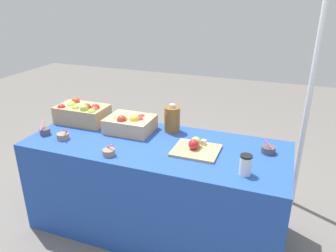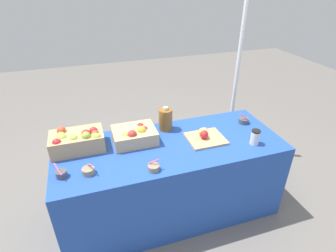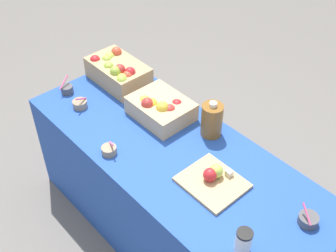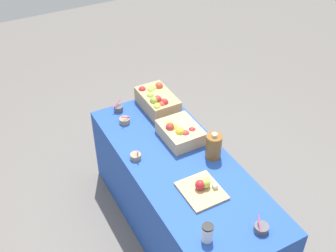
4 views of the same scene
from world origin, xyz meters
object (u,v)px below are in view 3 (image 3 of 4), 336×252
Objects in this scene: sample_bowl_near at (308,219)px; coffee_cup at (243,242)px; sample_bowl_extra at (109,150)px; apple_crate_middle at (161,108)px; sample_bowl_far at (67,89)px; cider_jug at (212,120)px; sample_bowl_mid at (80,104)px; cutting_board_front at (213,179)px; apple_crate_left at (118,72)px.

sample_bowl_near is 0.85× the size of coffee_cup.
coffee_cup is (0.89, 0.07, 0.04)m from sample_bowl_extra.
sample_bowl_near is (1.05, -0.00, -0.04)m from apple_crate_middle.
sample_bowl_far is 0.98m from cider_jug.
sample_bowl_near is 1.08m from sample_bowl_extra.
sample_bowl_extra is 0.41× the size of cider_jug.
apple_crate_middle reaches higher than sample_bowl_extra.
cider_jug is (-0.74, 0.12, 0.08)m from sample_bowl_near.
apple_crate_middle is 3.68× the size of sample_bowl_mid.
cutting_board_front is 1.39× the size of cider_jug.
apple_crate_left is 0.68m from sample_bowl_extra.
cutting_board_front is 2.42× the size of coffee_cup.
sample_bowl_far reaches higher than cutting_board_front.
sample_bowl_far is (-0.13, -0.32, -0.06)m from apple_crate_left.
cutting_board_front is at bearing -44.62° from cider_jug.
sample_bowl_far reaches higher than sample_bowl_extra.
cider_jug is 0.78m from coffee_cup.
sample_bowl_mid is (-0.40, -0.31, -0.04)m from apple_crate_middle.
coffee_cup is at bearing -1.37° from sample_bowl_mid.
sample_bowl_far is 0.46× the size of cider_jug.
apple_crate_left is at bearing 138.70° from sample_bowl_extra.
apple_crate_middle is 0.60m from cutting_board_front.
coffee_cup is (-0.11, -0.34, 0.04)m from sample_bowl_near.
sample_bowl_far is 1.11× the size of sample_bowl_extra.
sample_bowl_extra reaches higher than cutting_board_front.
sample_bowl_near is 0.75m from cider_jug.
coffee_cup reaches higher than sample_bowl_extra.
sample_bowl_far is (-1.16, -0.14, 0.00)m from cutting_board_front.
apple_crate_middle is at bearing 96.74° from sample_bowl_extra.
coffee_cup reaches higher than cutting_board_front.
apple_crate_left reaches higher than sample_bowl_extra.
apple_crate_left reaches higher than sample_bowl_mid.
apple_crate_middle is 0.33m from cider_jug.
cider_jug is at bearing 135.38° from cutting_board_front.
apple_crate_middle reaches higher than cutting_board_front.
cutting_board_front is 0.49m from sample_bowl_near.
cider_jug is at bearing 64.10° from sample_bowl_extra.
apple_crate_middle is at bearing 26.36° from sample_bowl_far.
cutting_board_front is (0.58, -0.15, -0.04)m from apple_crate_middle.
sample_bowl_far is at bearing -153.64° from apple_crate_middle.
cutting_board_front is 3.22× the size of sample_bowl_mid.
apple_crate_left is 0.46m from apple_crate_middle.
apple_crate_left is 4.29× the size of sample_bowl_mid.
apple_crate_middle is at bearing -159.50° from cider_jug.
apple_crate_middle is (0.46, -0.03, -0.02)m from apple_crate_left.
cider_jug reaches higher than cutting_board_front.
sample_bowl_far is at bearing -112.18° from apple_crate_left.
apple_crate_left is 1.44m from coffee_cup.
sample_bowl_mid is at bearing -142.40° from apple_crate_middle.
cider_jug is (0.89, 0.40, 0.07)m from sample_bowl_far.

